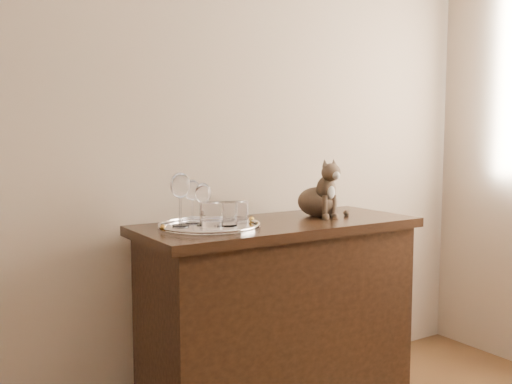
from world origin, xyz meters
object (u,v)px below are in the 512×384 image
Objects in this scene: wine_glass_d at (203,204)px; tumbler_c at (239,212)px; cat at (318,187)px; tray at (209,227)px; tumbler_a at (227,214)px; wine_glass_a at (180,200)px; wine_glass_b at (192,202)px; tumbler_b at (211,216)px; sideboard at (278,320)px.

tumbler_c is at bearing -8.29° from wine_glass_d.
tumbler_c is at bearing -172.01° from cat.
tumbler_a is (0.06, -0.04, 0.05)m from tray.
tumbler_c is 0.34× the size of cat.
wine_glass_a is 0.08m from wine_glass_b.
wine_glass_b reaches higher than tumbler_a.
tumbler_b reaches higher than tumbler_c.
tumbler_c is (-0.19, 0.01, 0.48)m from sideboard.
wine_glass_a is 2.24× the size of tumbler_a.
tumbler_b is at bearing -166.65° from cat.
wine_glass_d is at bearing 82.60° from tumbler_b.
wine_glass_d is at bearing -81.91° from wine_glass_b.
sideboard is 7.15× the size of wine_glass_d.
wine_glass_a reaches higher than tumbler_a.
wine_glass_d is 1.80× the size of tumbler_a.
cat reaches higher than wine_glass_d.
tumbler_b is at bearing -60.27° from wine_glass_a.
tumbler_a is at bearing -57.01° from wine_glass_b.
wine_glass_b reaches higher than tumbler_b.
sideboard is at bearing -2.28° from tray.
tumbler_c is at bearing 23.08° from tumbler_b.
tumbler_b reaches higher than sideboard.
tumbler_b is at bearing -157.81° from tumbler_a.
tumbler_a is at bearing -168.89° from cat.
tumbler_b is 1.15× the size of tumbler_c.
tumbler_c reaches higher than tray.
wine_glass_b is at bearing 30.00° from wine_glass_a.
tumbler_c is (0.16, 0.07, -0.01)m from tumbler_b.
sideboard is 0.62m from wine_glass_d.
wine_glass_a is at bearing -150.00° from wine_glass_b.
tumbler_a is at bearing -36.84° from wine_glass_d.
wine_glass_d is 0.10m from tumbler_b.
tumbler_a is (-0.26, -0.02, 0.48)m from sideboard.
wine_glass_a reaches higher than tumbler_c.
wine_glass_a is 1.25× the size of wine_glass_d.
sideboard is 0.60m from tumbler_b.
sideboard is 5.74× the size of wine_glass_a.
cat is at bearing -6.14° from wine_glass_b.
wine_glass_d is 0.65× the size of cat.
wine_glass_b is 0.19m from tumbler_c.
cat is at bearing 3.09° from tray.
tumbler_a reaches higher than tumbler_c.
sideboard is 11.92× the size of tumbler_b.
wine_glass_d is 0.10m from tumbler_a.
tray is at bearing -48.89° from wine_glass_d.
wine_glass_d is at bearing -22.09° from wine_glass_a.
wine_glass_a reaches higher than tumbler_b.
wine_glass_d is (-0.34, 0.03, 0.52)m from sideboard.
tumbler_c is (0.13, -0.00, 0.05)m from tray.
tray is at bearing 178.96° from tumbler_c.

